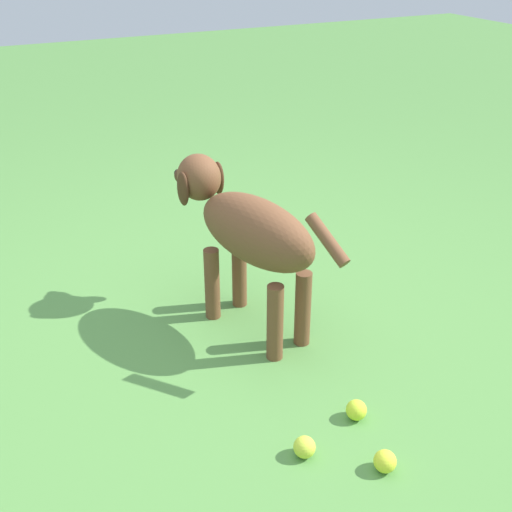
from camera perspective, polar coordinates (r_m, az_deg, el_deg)
name	(u,v)px	position (r m, az deg, el deg)	size (l,w,h in m)	color
ground	(235,365)	(2.30, -1.85, -9.65)	(14.00, 14.00, 0.00)	#548C42
dog	(246,229)	(2.32, -0.87, 2.42)	(0.37, 0.88, 0.61)	brown
tennis_ball_0	(385,461)	(1.95, 11.35, -17.38)	(0.07, 0.07, 0.07)	yellow
tennis_ball_1	(304,447)	(1.96, 4.31, -16.51)	(0.07, 0.07, 0.07)	#CDE03D
tennis_ball_2	(356,410)	(2.10, 8.87, -13.31)	(0.07, 0.07, 0.07)	#CAE531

